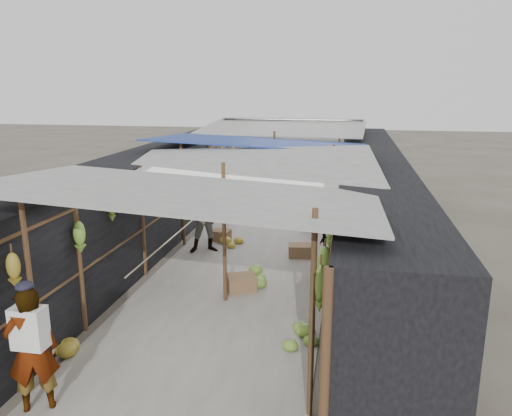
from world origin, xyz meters
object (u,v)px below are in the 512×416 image
Objects in this scene: vendor_elderly at (32,350)px; vendor_seated at (323,236)px; black_basin at (306,201)px; crate_near at (300,251)px; shopper_blue at (207,216)px.

vendor_elderly reaches higher than vendor_seated.
vendor_elderly is at bearing -101.31° from black_basin.
vendor_elderly is at bearing -121.12° from crate_near.
vendor_elderly is 0.92× the size of shopper_blue.
crate_near is at bearing -38.05° from vendor_seated.
vendor_seated is at bearing 35.12° from crate_near.
vendor_elderly reaches higher than black_basin.
vendor_seated is (0.83, -4.89, 0.30)m from black_basin.
vendor_seated reaches higher than black_basin.
crate_near is at bearing -19.32° from shopper_blue.
vendor_seated is (3.14, 6.65, -0.42)m from vendor_elderly.
black_basin is 5.78m from shopper_blue.
shopper_blue is at bearing 172.76° from crate_near.
crate_near is 0.31× the size of vendor_elderly.
vendor_seated is (2.72, 0.52, -0.50)m from shopper_blue.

